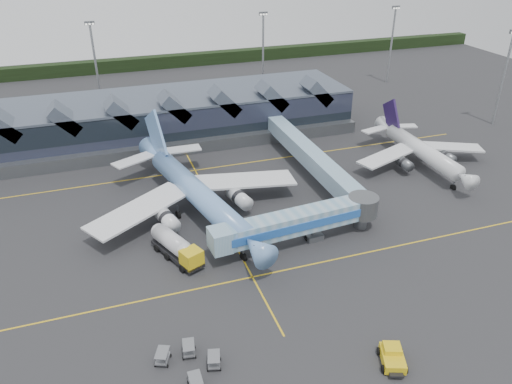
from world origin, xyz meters
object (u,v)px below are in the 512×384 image
object	(u,v)px
pushback_tug	(392,357)
regional_jet	(419,149)
jet_bridge	(307,220)
fuel_truck	(175,245)
main_airliner	(194,190)

from	to	relation	value
pushback_tug	regional_jet	bearing A→B (deg)	73.03
regional_jet	jet_bridge	size ratio (longest dim) A/B	1.11
regional_jet	pushback_tug	size ratio (longest dim) A/B	6.45
fuel_truck	pushback_tug	world-z (taller)	fuel_truck
fuel_truck	pushback_tug	distance (m)	33.75
regional_jet	pushback_tug	xyz separation A→B (m)	(-33.72, -43.81, -2.51)
regional_jet	pushback_tug	world-z (taller)	regional_jet
main_airliner	pushback_tug	size ratio (longest dim) A/B	9.03
main_airliner	regional_jet	world-z (taller)	main_airliner
main_airliner	jet_bridge	distance (m)	20.15
regional_jet	main_airliner	bearing A→B (deg)	-174.28
jet_bridge	fuel_truck	distance (m)	20.12
jet_bridge	fuel_truck	xyz separation A→B (m)	(-19.90, 2.37, -1.74)
jet_bridge	regional_jet	bearing A→B (deg)	24.42
main_airliner	jet_bridge	size ratio (longest dim) A/B	1.55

